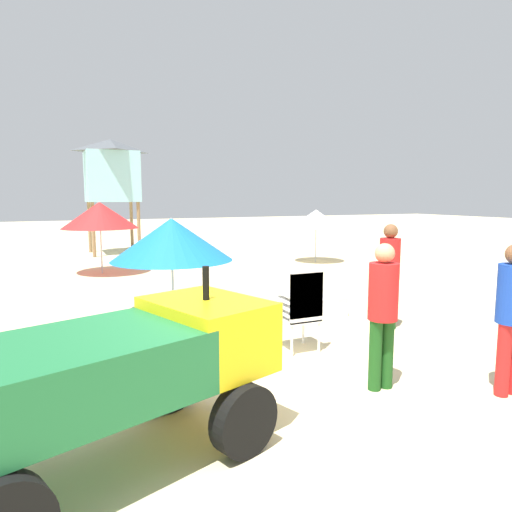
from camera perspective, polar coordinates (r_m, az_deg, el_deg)
ground at (r=4.81m, az=2.65°, el=-18.52°), size 80.00×80.00×0.00m
utility_cart at (r=3.78m, az=-16.16°, el=-13.28°), size 2.80×2.00×1.50m
stacked_plastic_chairs at (r=6.23m, az=5.73°, el=-5.68°), size 0.48×0.48×1.20m
lifeguard_near_left at (r=7.51m, az=16.25°, el=-1.62°), size 0.32×0.32×1.68m
lifeguard_near_center at (r=5.52m, az=29.25°, el=-5.86°), size 0.32×0.32×1.62m
lifeguard_near_right at (r=5.16m, az=15.50°, el=-6.11°), size 0.32×0.32×1.61m
lifeguard_tower at (r=17.78m, az=-17.55°, el=10.10°), size 1.98×1.98×4.17m
beach_umbrella_left at (r=14.87m, az=7.48°, el=4.62°), size 1.65×1.65×1.69m
beach_umbrella_mid at (r=13.17m, az=-18.86°, el=4.83°), size 2.05×2.05×1.97m
beach_umbrella_far at (r=8.21m, az=-10.45°, el=2.06°), size 2.15×2.15×1.73m
cooler_box at (r=8.30m, az=9.16°, el=-6.16°), size 0.54×0.37×0.35m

